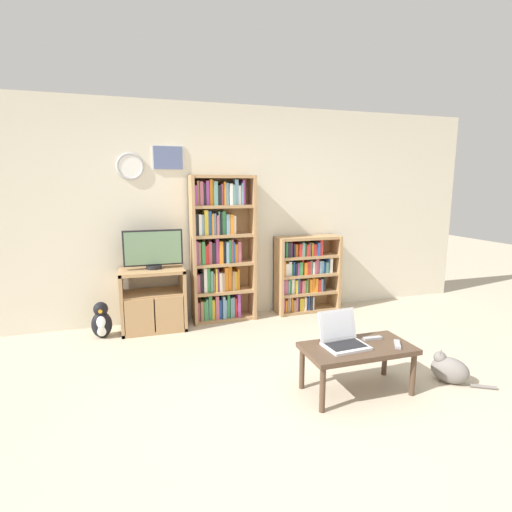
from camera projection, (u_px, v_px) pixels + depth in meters
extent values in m
plane|color=#BCAD93|center=(302.00, 412.00, 2.95)|extent=(18.00, 18.00, 0.00)
cube|color=beige|center=(226.00, 213.00, 4.95)|extent=(6.87, 0.06, 2.60)
torus|color=#B2B2B7|center=(130.00, 166.00, 4.48)|extent=(0.31, 0.03, 0.31)
cylinder|color=white|center=(130.00, 166.00, 4.48)|extent=(0.25, 0.02, 0.25)
cube|color=silver|center=(168.00, 158.00, 4.60)|extent=(0.36, 0.01, 0.28)
cube|color=slate|center=(168.00, 158.00, 4.59)|extent=(0.33, 0.02, 0.26)
cube|color=tan|center=(122.00, 302.00, 4.48)|extent=(0.04, 0.45, 0.71)
cube|color=tan|center=(183.00, 297.00, 4.68)|extent=(0.04, 0.45, 0.71)
cube|color=tan|center=(152.00, 271.00, 4.52)|extent=(0.72, 0.45, 0.04)
cube|color=tan|center=(154.00, 327.00, 4.64)|extent=(0.72, 0.45, 0.04)
cube|color=tan|center=(153.00, 293.00, 4.57)|extent=(0.64, 0.41, 0.04)
cube|color=tan|center=(140.00, 317.00, 4.35)|extent=(0.31, 0.02, 0.39)
cube|color=tan|center=(170.00, 314.00, 4.45)|extent=(0.31, 0.02, 0.39)
cylinder|color=black|center=(154.00, 267.00, 4.55)|extent=(0.18, 0.18, 0.04)
cube|color=black|center=(153.00, 248.00, 4.51)|extent=(0.66, 0.05, 0.41)
cube|color=slate|center=(153.00, 248.00, 4.48)|extent=(0.62, 0.01, 0.37)
cube|color=tan|center=(193.00, 251.00, 4.71)|extent=(0.04, 0.29, 1.76)
cube|color=tan|center=(252.00, 248.00, 4.92)|extent=(0.04, 0.29, 1.76)
cube|color=tan|center=(221.00, 248.00, 4.94)|extent=(0.77, 0.02, 1.76)
cube|color=tan|center=(224.00, 318.00, 4.97)|extent=(0.69, 0.26, 0.04)
cube|color=tan|center=(224.00, 291.00, 4.91)|extent=(0.69, 0.26, 0.04)
cube|color=tan|center=(223.00, 263.00, 4.85)|extent=(0.69, 0.26, 0.04)
cube|color=tan|center=(223.00, 235.00, 4.78)|extent=(0.69, 0.26, 0.04)
cube|color=tan|center=(223.00, 206.00, 4.72)|extent=(0.69, 0.26, 0.04)
cube|color=tan|center=(222.00, 177.00, 4.66)|extent=(0.69, 0.26, 0.04)
cube|color=#B75B70|center=(198.00, 310.00, 4.86)|extent=(0.03, 0.20, 0.22)
cube|color=#93704C|center=(201.00, 309.00, 4.86)|extent=(0.03, 0.23, 0.24)
cube|color=#388947|center=(204.00, 309.00, 4.88)|extent=(0.03, 0.22, 0.24)
cube|color=#5B9389|center=(206.00, 308.00, 4.89)|extent=(0.02, 0.20, 0.26)
cube|color=#388947|center=(209.00, 306.00, 4.90)|extent=(0.04, 0.20, 0.29)
cube|color=gold|center=(212.00, 308.00, 4.91)|extent=(0.04, 0.20, 0.24)
cube|color=#B75B70|center=(216.00, 306.00, 4.91)|extent=(0.04, 0.23, 0.29)
cube|color=#2856A8|center=(219.00, 308.00, 4.94)|extent=(0.04, 0.19, 0.23)
cube|color=#759EB7|center=(222.00, 306.00, 4.94)|extent=(0.03, 0.23, 0.28)
cube|color=#759EB7|center=(225.00, 307.00, 4.96)|extent=(0.03, 0.19, 0.23)
cube|color=#388947|center=(227.00, 304.00, 4.97)|extent=(0.03, 0.19, 0.29)
cube|color=#5B9389|center=(230.00, 306.00, 4.97)|extent=(0.02, 0.21, 0.25)
cube|color=#759EB7|center=(232.00, 306.00, 4.99)|extent=(0.03, 0.18, 0.25)
cube|color=red|center=(234.00, 306.00, 5.00)|extent=(0.02, 0.20, 0.24)
cube|color=#9E4293|center=(237.00, 304.00, 5.00)|extent=(0.04, 0.22, 0.29)
cube|color=#B75B70|center=(197.00, 283.00, 4.81)|extent=(0.04, 0.18, 0.22)
cube|color=#232328|center=(201.00, 282.00, 4.82)|extent=(0.04, 0.18, 0.23)
cube|color=white|center=(204.00, 279.00, 4.82)|extent=(0.04, 0.21, 0.30)
cube|color=#388947|center=(207.00, 279.00, 4.83)|extent=(0.04, 0.20, 0.29)
cube|color=#5B9389|center=(210.00, 280.00, 4.84)|extent=(0.03, 0.21, 0.26)
cube|color=#93704C|center=(213.00, 281.00, 4.86)|extent=(0.02, 0.20, 0.23)
cube|color=gold|center=(215.00, 279.00, 4.85)|extent=(0.02, 0.23, 0.29)
cube|color=#9E4293|center=(216.00, 279.00, 4.87)|extent=(0.02, 0.20, 0.28)
cube|color=white|center=(219.00, 281.00, 4.88)|extent=(0.04, 0.21, 0.23)
cube|color=#93704C|center=(222.00, 281.00, 4.88)|extent=(0.03, 0.23, 0.23)
cube|color=orange|center=(225.00, 278.00, 4.90)|extent=(0.04, 0.20, 0.29)
cube|color=orange|center=(229.00, 277.00, 4.91)|extent=(0.04, 0.18, 0.30)
cube|color=#93704C|center=(232.00, 279.00, 4.92)|extent=(0.03, 0.22, 0.24)
cube|color=gold|center=(235.00, 279.00, 4.94)|extent=(0.04, 0.18, 0.23)
cube|color=orange|center=(237.00, 278.00, 4.94)|extent=(0.02, 0.20, 0.26)
cube|color=#9E4293|center=(196.00, 252.00, 4.73)|extent=(0.02, 0.23, 0.28)
cube|color=#93704C|center=(199.00, 253.00, 4.74)|extent=(0.03, 0.21, 0.26)
cube|color=#388947|center=(202.00, 252.00, 4.75)|extent=(0.04, 0.23, 0.27)
cube|color=red|center=(205.00, 254.00, 4.76)|extent=(0.03, 0.23, 0.22)
cube|color=red|center=(207.00, 253.00, 4.77)|extent=(0.02, 0.21, 0.24)
cube|color=#B75B70|center=(209.00, 252.00, 4.79)|extent=(0.03, 0.18, 0.26)
cube|color=#232328|center=(213.00, 252.00, 4.80)|extent=(0.04, 0.19, 0.25)
cube|color=#9E4293|center=(216.00, 250.00, 4.81)|extent=(0.03, 0.19, 0.29)
cube|color=orange|center=(220.00, 251.00, 4.81)|extent=(0.04, 0.23, 0.27)
cube|color=#232328|center=(223.00, 251.00, 4.84)|extent=(0.03, 0.19, 0.26)
cube|color=#759EB7|center=(226.00, 251.00, 4.83)|extent=(0.03, 0.23, 0.26)
cube|color=#388947|center=(229.00, 250.00, 4.85)|extent=(0.03, 0.21, 0.28)
cube|color=#B75B70|center=(231.00, 250.00, 4.86)|extent=(0.02, 0.20, 0.28)
cube|color=#2856A8|center=(232.00, 251.00, 4.87)|extent=(0.02, 0.21, 0.25)
cube|color=orange|center=(235.00, 252.00, 4.88)|extent=(0.03, 0.19, 0.22)
cube|color=#B75B70|center=(238.00, 251.00, 4.89)|extent=(0.04, 0.20, 0.25)
cube|color=#232328|center=(196.00, 224.00, 4.68)|extent=(0.04, 0.20, 0.25)
cube|color=white|center=(199.00, 224.00, 4.68)|extent=(0.03, 0.22, 0.24)
cube|color=#759EB7|center=(202.00, 224.00, 4.70)|extent=(0.03, 0.21, 0.24)
cube|color=gold|center=(205.00, 222.00, 4.70)|extent=(0.04, 0.23, 0.29)
cube|color=#2856A8|center=(208.00, 223.00, 4.72)|extent=(0.04, 0.21, 0.28)
cube|color=orange|center=(211.00, 224.00, 4.72)|extent=(0.02, 0.23, 0.25)
cube|color=#759EB7|center=(213.00, 224.00, 4.74)|extent=(0.03, 0.20, 0.25)
cube|color=#B75B70|center=(216.00, 224.00, 4.74)|extent=(0.02, 0.23, 0.23)
cube|color=#5B9389|center=(218.00, 223.00, 4.75)|extent=(0.02, 0.19, 0.27)
cube|color=#232328|center=(220.00, 223.00, 4.76)|extent=(0.02, 0.21, 0.26)
cube|color=#388947|center=(223.00, 222.00, 4.77)|extent=(0.04, 0.18, 0.27)
cube|color=#759EB7|center=(226.00, 224.00, 4.78)|extent=(0.04, 0.21, 0.24)
cube|color=orange|center=(230.00, 224.00, 4.80)|extent=(0.04, 0.22, 0.23)
cube|color=white|center=(233.00, 224.00, 4.82)|extent=(0.03, 0.18, 0.22)
cube|color=#9E4293|center=(195.00, 195.00, 4.61)|extent=(0.03, 0.22, 0.23)
cube|color=#93704C|center=(197.00, 193.00, 4.62)|extent=(0.03, 0.20, 0.28)
cube|color=#B75B70|center=(200.00, 193.00, 4.63)|extent=(0.04, 0.21, 0.27)
cube|color=#232328|center=(203.00, 194.00, 4.65)|extent=(0.03, 0.18, 0.25)
cube|color=#9E4293|center=(206.00, 193.00, 4.66)|extent=(0.04, 0.18, 0.28)
cube|color=orange|center=(210.00, 192.00, 4.67)|extent=(0.04, 0.19, 0.30)
cube|color=#5B9389|center=(214.00, 193.00, 4.67)|extent=(0.04, 0.23, 0.27)
cube|color=#232328|center=(218.00, 195.00, 4.70)|extent=(0.04, 0.20, 0.23)
cube|color=#B75B70|center=(221.00, 194.00, 4.71)|extent=(0.02, 0.19, 0.24)
cube|color=orange|center=(223.00, 193.00, 4.71)|extent=(0.02, 0.22, 0.27)
cube|color=#759EB7|center=(225.00, 194.00, 4.72)|extent=(0.04, 0.19, 0.26)
cube|color=white|center=(229.00, 194.00, 4.73)|extent=(0.03, 0.23, 0.25)
cube|color=#5B9389|center=(232.00, 195.00, 4.74)|extent=(0.03, 0.23, 0.24)
cube|color=#759EB7|center=(235.00, 192.00, 4.75)|extent=(0.04, 0.20, 0.30)
cube|color=white|center=(238.00, 195.00, 4.77)|extent=(0.03, 0.19, 0.23)
cube|color=#759EB7|center=(240.00, 194.00, 4.77)|extent=(0.02, 0.21, 0.25)
cube|color=#9E4293|center=(242.00, 192.00, 4.79)|extent=(0.03, 0.18, 0.29)
cube|color=tan|center=(279.00, 276.00, 5.09)|extent=(0.04, 0.30, 1.00)
cube|color=tan|center=(335.00, 272.00, 5.33)|extent=(0.04, 0.30, 1.00)
cube|color=tan|center=(303.00, 272.00, 5.34)|extent=(0.84, 0.02, 1.00)
cube|color=tan|center=(307.00, 310.00, 5.29)|extent=(0.77, 0.27, 0.04)
cube|color=tan|center=(307.00, 292.00, 5.25)|extent=(0.77, 0.27, 0.04)
cube|color=tan|center=(307.00, 274.00, 5.21)|extent=(0.77, 0.27, 0.04)
cube|color=tan|center=(308.00, 256.00, 5.17)|extent=(0.77, 0.27, 0.04)
cube|color=tan|center=(308.00, 238.00, 5.12)|extent=(0.77, 0.27, 0.04)
cube|color=#B75B70|center=(281.00, 303.00, 5.18)|extent=(0.04, 0.21, 0.19)
cube|color=orange|center=(284.00, 304.00, 5.19)|extent=(0.02, 0.22, 0.16)
cube|color=#93704C|center=(286.00, 303.00, 5.20)|extent=(0.03, 0.22, 0.19)
cube|color=white|center=(288.00, 303.00, 5.21)|extent=(0.02, 0.19, 0.20)
cube|color=orange|center=(289.00, 303.00, 5.21)|extent=(0.02, 0.23, 0.19)
cube|color=#93704C|center=(291.00, 304.00, 5.22)|extent=(0.03, 0.24, 0.16)
cube|color=#B75B70|center=(294.00, 302.00, 5.23)|extent=(0.03, 0.23, 0.19)
cube|color=#232328|center=(296.00, 303.00, 5.25)|extent=(0.02, 0.20, 0.18)
cube|color=gold|center=(298.00, 303.00, 5.25)|extent=(0.02, 0.22, 0.17)
cube|color=gold|center=(300.00, 303.00, 5.27)|extent=(0.04, 0.20, 0.16)
cube|color=white|center=(302.00, 302.00, 5.27)|extent=(0.02, 0.22, 0.18)
cube|color=#B75B70|center=(304.00, 302.00, 5.29)|extent=(0.02, 0.19, 0.16)
cube|color=#2856A8|center=(306.00, 301.00, 5.28)|extent=(0.02, 0.22, 0.19)
cube|color=#232328|center=(308.00, 301.00, 5.29)|extent=(0.03, 0.23, 0.20)
cube|color=white|center=(310.00, 301.00, 5.31)|extent=(0.03, 0.21, 0.17)
cube|color=#9E4293|center=(281.00, 286.00, 5.14)|extent=(0.03, 0.21, 0.18)
cube|color=#B75B70|center=(284.00, 285.00, 5.15)|extent=(0.04, 0.21, 0.19)
cube|color=#759EB7|center=(286.00, 286.00, 5.16)|extent=(0.02, 0.21, 0.18)
cube|color=#388947|center=(288.00, 285.00, 5.17)|extent=(0.03, 0.20, 0.20)
cube|color=white|center=(290.00, 285.00, 5.17)|extent=(0.04, 0.22, 0.19)
cube|color=gold|center=(293.00, 285.00, 5.18)|extent=(0.03, 0.24, 0.18)
cube|color=#2856A8|center=(296.00, 285.00, 5.20)|extent=(0.04, 0.21, 0.19)
cube|color=red|center=(298.00, 285.00, 5.21)|extent=(0.02, 0.21, 0.16)
cube|color=#B75B70|center=(300.00, 285.00, 5.21)|extent=(0.03, 0.24, 0.16)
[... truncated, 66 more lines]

